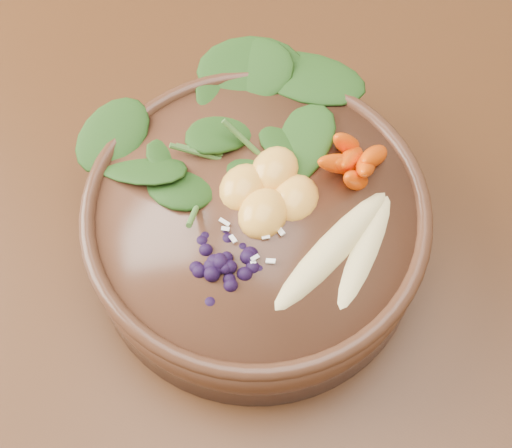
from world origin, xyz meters
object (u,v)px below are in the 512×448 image
object	(u,v)px
kale_heap	(246,118)
mandarin_cluster	(269,182)
stoneware_bowl	(256,230)
carrot_cluster	(361,139)
dining_table	(379,254)
banana_halves	(351,242)
blueberry_pile	(220,255)

from	to	relation	value
kale_heap	mandarin_cluster	distance (m)	0.06
stoneware_bowl	kale_heap	xyz separation A→B (m)	(-0.04, 0.06, 0.06)
stoneware_bowl	mandarin_cluster	distance (m)	0.06
stoneware_bowl	carrot_cluster	bearing A→B (deg)	51.64
dining_table	mandarin_cluster	world-z (taller)	mandarin_cluster
banana_halves	dining_table	bearing A→B (deg)	85.04
carrot_cluster	blueberry_pile	size ratio (longest dim) A/B	0.60
banana_halves	blueberry_pile	xyz separation A→B (m)	(-0.08, -0.06, 0.01)
banana_halves	mandarin_cluster	distance (m)	0.08
stoneware_bowl	kale_heap	size ratio (longest dim) A/B	1.53
mandarin_cluster	banana_halves	bearing A→B (deg)	-14.42
carrot_cluster	stoneware_bowl	bearing A→B (deg)	-123.69
carrot_cluster	kale_heap	bearing A→B (deg)	-169.49
dining_table	carrot_cluster	xyz separation A→B (m)	(-0.04, -0.02, 0.21)
banana_halves	blueberry_pile	size ratio (longest dim) A/B	1.21
kale_heap	mandarin_cluster	bearing A→B (deg)	-46.46
stoneware_bowl	mandarin_cluster	xyz separation A→B (m)	(0.00, 0.02, 0.05)
kale_heap	blueberry_pile	bearing A→B (deg)	-72.87
stoneware_bowl	banana_halves	bearing A→B (deg)	-1.93
blueberry_pile	dining_table	bearing A→B (deg)	56.57
blueberry_pile	carrot_cluster	bearing A→B (deg)	65.78
dining_table	stoneware_bowl	xyz separation A→B (m)	(-0.10, -0.09, 0.13)
carrot_cluster	mandarin_cluster	bearing A→B (deg)	-129.81
stoneware_bowl	kale_heap	distance (m)	0.09
dining_table	kale_heap	world-z (taller)	kale_heap
blueberry_pile	mandarin_cluster	bearing A→B (deg)	86.06
blueberry_pile	banana_halves	bearing A→B (deg)	33.81
blueberry_pile	kale_heap	bearing A→B (deg)	107.13
dining_table	mandarin_cluster	xyz separation A→B (m)	(-0.09, -0.07, 0.18)
kale_heap	banana_halves	distance (m)	0.14
mandarin_cluster	carrot_cluster	bearing A→B (deg)	45.52
dining_table	stoneware_bowl	size ratio (longest dim) A/B	5.64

